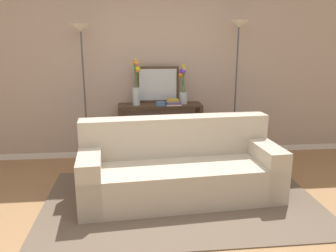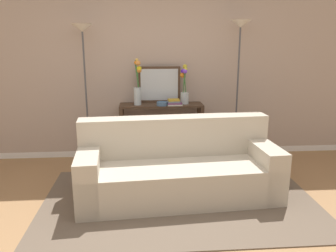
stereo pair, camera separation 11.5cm
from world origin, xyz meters
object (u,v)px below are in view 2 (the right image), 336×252
floor_lamp_right (239,52)px  fruit_bowl (162,104)px  floor_lamp_left (84,56)px  vase_short_flowers (184,88)px  wall_mirror (159,85)px  book_stack (174,103)px  couch (178,170)px  vase_tall_flowers (138,87)px  console_table (161,123)px  book_row_under_console (141,157)px

floor_lamp_right → fruit_bowl: 1.29m
floor_lamp_left → vase_short_flowers: 1.46m
wall_mirror → fruit_bowl: (0.03, -0.24, -0.24)m
book_stack → floor_lamp_right: bearing=2.8°
floor_lamp_right → fruit_bowl: (-1.08, -0.05, -0.70)m
couch → vase_tall_flowers: 1.48m
console_table → book_row_under_console: bearing=180.0°
fruit_bowl → book_stack: (0.17, 0.00, 0.01)m
couch → console_table: (-0.12, 1.20, 0.26)m
wall_mirror → book_row_under_console: wall_mirror is taller
couch → wall_mirror: size_ratio=3.70×
couch → floor_lamp_left: size_ratio=1.16×
couch → book_stack: bearing=86.8°
couch → wall_mirror: wall_mirror is taller
vase_short_flowers → book_stack: size_ratio=2.66×
console_table → vase_short_flowers: vase_short_flowers is taller
vase_short_flowers → fruit_bowl: 0.40m
vase_tall_flowers → book_stack: bearing=-7.1°
console_table → book_row_under_console: size_ratio=3.31×
couch → fruit_bowl: (-0.11, 1.10, 0.56)m
wall_mirror → book_stack: wall_mirror is taller
floor_lamp_left → book_stack: bearing=-2.1°
vase_short_flowers → floor_lamp_left: bearing=-177.6°
console_table → fruit_bowl: bearing=-86.2°
console_table → vase_short_flowers: 0.60m
floor_lamp_left → book_row_under_console: size_ratio=5.42×
floor_lamp_right → book_stack: size_ratio=9.53×
book_row_under_console → floor_lamp_right: bearing=-2.3°
fruit_bowl → floor_lamp_left: bearing=177.5°
wall_mirror → book_stack: bearing=-50.9°
vase_tall_flowers → book_row_under_console: bearing=59.5°
vase_short_flowers → wall_mirror: bearing=158.4°
vase_tall_flowers → fruit_bowl: 0.42m
vase_tall_flowers → book_row_under_console: 1.05m
couch → vase_tall_flowers: vase_tall_flowers is taller
couch → floor_lamp_right: floor_lamp_right is taller
wall_mirror → book_row_under_console: size_ratio=1.70×
book_row_under_console → floor_lamp_left: bearing=-175.7°
couch → floor_lamp_left: bearing=135.4°
console_table → fruit_bowl: 0.32m
couch → fruit_bowl: size_ratio=14.53×
console_table → floor_lamp_left: bearing=-176.9°
book_stack → vase_tall_flowers: bearing=172.9°
couch → floor_lamp_right: size_ratio=1.13×
floor_lamp_left → wall_mirror: floor_lamp_left is taller
console_table → floor_lamp_left: 1.42m
wall_mirror → book_row_under_console: bearing=-154.2°
couch → console_table: couch is taller
console_table → wall_mirror: bearing=97.5°
wall_mirror → floor_lamp_right: bearing=-10.1°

